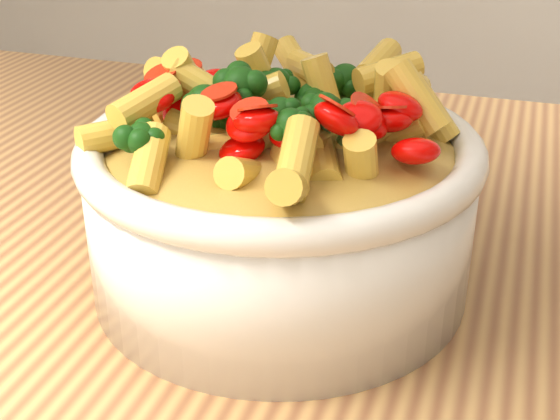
% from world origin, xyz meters
% --- Properties ---
extents(serving_bowl, '(0.23, 0.23, 0.10)m').
position_xyz_m(serving_bowl, '(-0.03, 0.01, 0.95)').
color(serving_bowl, white).
rests_on(serving_bowl, table).
extents(pasta_salad, '(0.18, 0.18, 0.04)m').
position_xyz_m(pasta_salad, '(-0.03, 0.01, 1.01)').
color(pasta_salad, gold).
rests_on(pasta_salad, serving_bowl).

